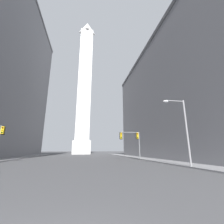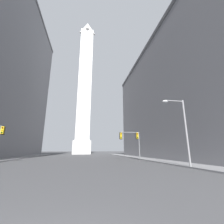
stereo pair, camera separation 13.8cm
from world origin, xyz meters
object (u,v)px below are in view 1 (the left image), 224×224
(obelisk, at_px, (85,84))
(traffic_light_mid_left, at_px, (0,138))
(traffic_light_mid_right, at_px, (132,139))
(street_lamp, at_px, (183,124))

(obelisk, height_order, traffic_light_mid_left, obelisk)
(traffic_light_mid_left, height_order, traffic_light_mid_right, traffic_light_mid_left)
(obelisk, height_order, traffic_light_mid_right, obelisk)
(obelisk, xyz_separation_m, traffic_light_mid_left, (-11.12, -44.53, -29.83))
(traffic_light_mid_left, xyz_separation_m, street_lamp, (22.56, -9.92, 1.04))
(obelisk, relative_size, traffic_light_mid_right, 13.39)
(traffic_light_mid_right, bearing_deg, traffic_light_mid_left, -170.90)
(traffic_light_mid_left, bearing_deg, traffic_light_mid_right, 9.10)
(street_lamp, bearing_deg, traffic_light_mid_left, 156.26)
(obelisk, distance_m, traffic_light_mid_left, 54.74)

